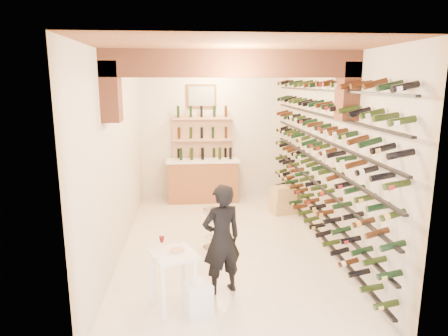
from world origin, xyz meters
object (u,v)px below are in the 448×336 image
tasting_table (173,263)px  back_counter (203,179)px  wine_rack (315,156)px  white_stool (197,298)px  chrome_barstool (213,226)px  person (222,239)px  crate_lower (283,206)px

tasting_table → back_counter: bearing=60.9°
wine_rack → white_stool: 3.23m
chrome_barstool → tasting_table: bearing=-108.7°
wine_rack → person: 2.49m
tasting_table → crate_lower: bearing=35.2°
person → crate_lower: size_ratio=2.85×
wine_rack → person: size_ratio=3.80×
person → crate_lower: (1.60, 3.19, -0.59)m
tasting_table → person: (0.62, 0.33, 0.15)m
back_counter → crate_lower: (1.70, -1.06, -0.38)m
tasting_table → crate_lower: size_ratio=1.69×
tasting_table → chrome_barstool: (0.60, 1.76, -0.20)m
crate_lower → wine_rack: bearing=-85.3°
wine_rack → back_counter: 3.38m
wine_rack → crate_lower: (-0.13, 1.59, -1.39)m
wine_rack → tasting_table: size_ratio=6.41×
tasting_table → white_stool: 0.52m
wine_rack → tasting_table: 3.19m
tasting_table → crate_lower: (2.22, 3.52, -0.44)m
person → chrome_barstool: bearing=-109.8°
white_stool → crate_lower: bearing=62.3°
wine_rack → tasting_table: wine_rack is taller
white_stool → wine_rack: bearing=45.4°
tasting_table → person: person is taller
wine_rack → crate_lower: bearing=94.7°
white_stool → chrome_barstool: size_ratio=0.56×
tasting_table → chrome_barstool: 1.87m
tasting_table → white_stool: tasting_table is taller
person → tasting_table: bearing=7.1°
tasting_table → white_stool: size_ratio=2.28×
person → chrome_barstool: 1.47m
person → back_counter: bearing=-109.4°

